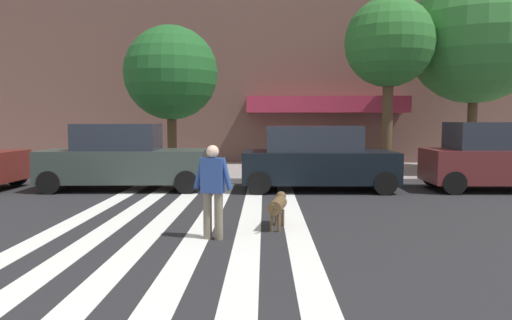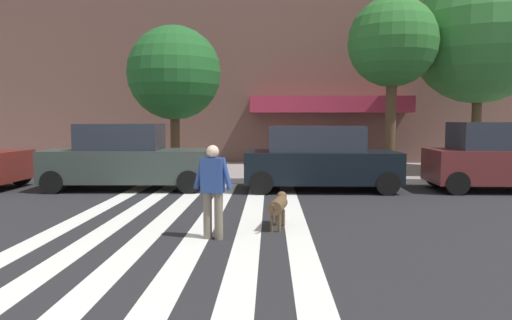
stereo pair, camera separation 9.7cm
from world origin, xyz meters
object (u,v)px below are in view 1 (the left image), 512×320
(street_tree_middle, at_px, (389,44))
(street_tree_further, at_px, (475,36))
(pedestrian_dog_walker, at_px, (213,186))
(parked_car_behind_first, at_px, (124,159))
(street_tree_nearest, at_px, (171,73))
(parked_car_fourth_in_line, at_px, (502,157))
(dog_on_leash, at_px, (278,205))
(parked_car_third_in_line, at_px, (317,159))

(street_tree_middle, bearing_deg, street_tree_further, 18.72)
(street_tree_further, bearing_deg, pedestrian_dog_walker, -132.07)
(parked_car_behind_first, relative_size, street_tree_nearest, 0.93)
(street_tree_nearest, bearing_deg, pedestrian_dog_walker, -74.41)
(street_tree_middle, relative_size, pedestrian_dog_walker, 3.71)
(parked_car_fourth_in_line, distance_m, dog_on_leash, 8.35)
(parked_car_behind_first, distance_m, dog_on_leash, 6.66)
(parked_car_third_in_line, xyz_separation_m, dog_on_leash, (-1.28, -4.93, -0.49))
(street_tree_middle, bearing_deg, dog_on_leash, -118.17)
(parked_car_behind_first, xyz_separation_m, parked_car_third_in_line, (5.74, 0.00, 0.01))
(parked_car_fourth_in_line, xyz_separation_m, street_tree_further, (0.69, 3.67, 4.12))
(pedestrian_dog_walker, relative_size, dog_on_leash, 1.43)
(parked_car_third_in_line, bearing_deg, street_tree_further, 30.96)
(street_tree_middle, distance_m, street_tree_further, 3.63)
(street_tree_nearest, height_order, street_tree_further, street_tree_further)
(street_tree_nearest, xyz_separation_m, pedestrian_dog_walker, (2.41, -8.63, -2.79))
(dog_on_leash, bearing_deg, parked_car_behind_first, 132.12)
(parked_car_third_in_line, distance_m, street_tree_nearest, 6.26)
(parked_car_third_in_line, relative_size, street_tree_further, 0.60)
(street_tree_middle, height_order, pedestrian_dog_walker, street_tree_middle)
(street_tree_nearest, bearing_deg, parked_car_behind_first, -107.58)
(street_tree_nearest, bearing_deg, parked_car_fourth_in_line, -15.39)
(parked_car_fourth_in_line, height_order, street_tree_nearest, street_tree_nearest)
(parked_car_third_in_line, bearing_deg, street_tree_middle, 42.90)
(street_tree_middle, height_order, dog_on_leash, street_tree_middle)
(dog_on_leash, bearing_deg, parked_car_third_in_line, 75.44)
(parked_car_behind_first, height_order, parked_car_fourth_in_line, parked_car_fourth_in_line)
(parked_car_fourth_in_line, relative_size, street_tree_further, 0.60)
(parked_car_behind_first, relative_size, parked_car_third_in_line, 1.09)
(parked_car_third_in_line, xyz_separation_m, pedestrian_dog_walker, (-2.43, -5.80, -0.01))
(street_tree_nearest, relative_size, dog_on_leash, 4.55)
(parked_car_fourth_in_line, bearing_deg, street_tree_middle, 137.34)
(street_tree_middle, xyz_separation_m, pedestrian_dog_walker, (-5.14, -8.32, -3.75))
(parked_car_fourth_in_line, xyz_separation_m, street_tree_nearest, (-10.28, 2.83, 2.73))
(parked_car_third_in_line, distance_m, dog_on_leash, 5.12)
(street_tree_nearest, height_order, street_tree_middle, street_tree_middle)
(parked_car_fourth_in_line, relative_size, pedestrian_dog_walker, 2.73)
(street_tree_nearest, height_order, dog_on_leash, street_tree_nearest)
(street_tree_further, distance_m, dog_on_leash, 12.27)
(street_tree_nearest, distance_m, street_tree_middle, 7.61)
(parked_car_behind_first, bearing_deg, street_tree_nearest, 72.42)
(parked_car_fourth_in_line, bearing_deg, street_tree_further, 79.41)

